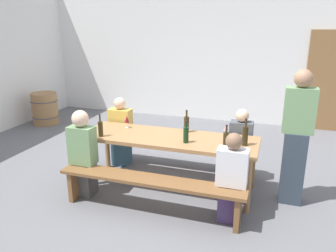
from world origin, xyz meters
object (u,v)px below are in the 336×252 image
Objects in this scene: wine_bottle_4 at (186,124)px; seated_guest_far_0 at (121,133)px; wooden_door at (328,82)px; tasting_table at (168,142)px; standing_host at (296,140)px; wine_bottle_0 at (245,135)px; wine_bottle_2 at (226,141)px; wine_bottle_3 at (186,134)px; wine_bottle_1 at (101,128)px; wine_barrel at (45,108)px; bench_far at (182,146)px; seated_guest_far_1 at (240,147)px; seated_guest_near_1 at (232,180)px; seated_guest_near_0 at (83,155)px; wine_glass_0 at (226,128)px; wine_glass_1 at (127,120)px; bench_near at (150,185)px.

seated_guest_far_0 is at bearing 166.93° from wine_bottle_4.
wooden_door is 1.89× the size of seated_guest_far_0.
standing_host reaches higher than tasting_table.
wine_bottle_0 reaches higher than tasting_table.
wine_bottle_2 reaches higher than wine_bottle_3.
wine_bottle_1 is 0.97× the size of wine_bottle_4.
bench_far is at bearing -20.71° from wine_barrel.
wooden_door is 3.54m from standing_host.
seated_guest_far_0 reaches higher than wine_bottle_0.
wooden_door reaches higher than bench_far.
wine_bottle_4 is at bearing -123.15° from wooden_door.
seated_guest_far_1 reaches higher than bench_far.
wine_bottle_3 is 0.27× the size of seated_guest_near_1.
wine_barrel is at bearing 150.61° from wine_bottle_3.
seated_guest_near_0 is at bearing -115.04° from wine_bottle_1.
wine_bottle_1 is (-3.22, -3.86, -0.19)m from wooden_door.
seated_guest_far_1 is at bearing 30.63° from tasting_table.
wine_glass_0 is 0.83× the size of wine_glass_1.
wine_bottle_1 is 0.18× the size of standing_host.
wine_bottle_3 is at bearing 167.61° from wine_bottle_2.
tasting_table is 6.92× the size of wine_bottle_0.
wine_bottle_3 is at bearing 58.90° from seated_guest_near_1.
wine_glass_1 is (-0.99, 0.34, 0.01)m from wine_bottle_3.
wooden_door is 4.31m from tasting_table.
wine_bottle_4 reaches higher than bench_near.
standing_host is at bearing -10.82° from wine_glass_0.
wine_glass_1 is at bearing 173.03° from wine_bottle_0.
wine_bottle_3 is 1.36m from standing_host.
wine_glass_0 is 0.13× the size of seated_guest_far_0.
wine_bottle_1 is 0.96× the size of wine_bottle_2.
seated_guest_far_0 is 1.03× the size of seated_guest_far_1.
seated_guest_far_1 reaches higher than wine_glass_1.
wooden_door is 0.88× the size of tasting_table.
wine_glass_1 is (-1.51, 0.46, 0.00)m from wine_bottle_2.
wine_barrel is (-3.65, 2.76, -0.00)m from bench_near.
wooden_door reaches higher than wine_glass_0.
wine_bottle_0 is at bearing -24.10° from wine_barrel.
wine_glass_0 is 1.94m from seated_guest_near_0.
wine_bottle_1 is at bearing 154.19° from bench_near.
seated_guest_near_1 is at bearing -90.00° from seated_guest_near_0.
wine_bottle_3 is 1.48m from seated_guest_far_0.
seated_guest_near_1 reaches higher than tasting_table.
bench_far is at bearing 109.08° from wine_bottle_3.
standing_host is (0.68, 0.67, 0.33)m from seated_guest_near_1.
bench_far is at bearing 90.00° from bench_near.
seated_guest_far_1 is at bearing 20.18° from wine_bottle_4.
seated_guest_far_1 is (0.73, 0.27, -0.36)m from wine_bottle_4.
wine_glass_1 is at bearing -77.82° from seated_guest_far_1.
seated_guest_near_0 is at bearing 171.41° from bench_near.
seated_guest_far_0 is 1.54× the size of wine_barrel.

